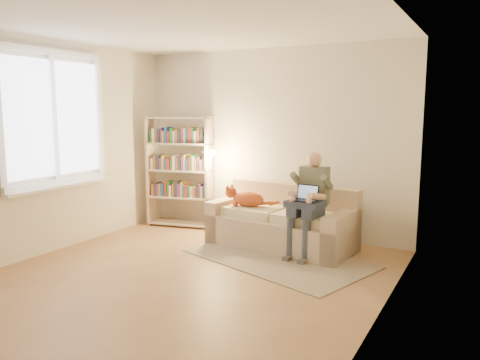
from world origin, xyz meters
The scene contains 13 objects.
floor centered at (0.00, 0.00, 0.00)m, with size 4.50×4.50×0.00m, color olive.
ceiling centered at (0.00, 0.00, 2.60)m, with size 4.00×4.50×0.02m, color white.
wall_left centered at (-2.00, 0.00, 1.30)m, with size 0.02×4.50×2.60m, color silver.
wall_right centered at (2.00, 0.00, 1.30)m, with size 0.02×4.50×2.60m, color silver.
wall_back centered at (0.00, 2.25, 1.30)m, with size 4.00×0.02×2.60m, color silver.
window centered at (-1.95, 0.20, 1.38)m, with size 0.12×1.52×1.69m.
sofa centered at (0.44, 1.67, 0.28)m, with size 1.91×1.01×0.78m.
person centered at (0.87, 1.48, 0.71)m, with size 0.38×0.56×1.25m.
cat centered at (-0.02, 1.60, 0.60)m, with size 0.68×0.28×0.24m.
blanket centered at (0.78, 1.39, 0.65)m, with size 0.41×0.34×0.07m, color #273245.
laptop centered at (0.79, 1.40, 0.74)m, with size 0.29×0.24×0.24m.
bookshelf centered at (-1.35, 1.90, 0.92)m, with size 1.14×0.45×1.66m.
rug centered at (0.62, 1.16, 0.01)m, with size 2.10×1.24×0.01m, color gray.
Camera 1 is at (2.79, -3.75, 1.75)m, focal length 35.00 mm.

